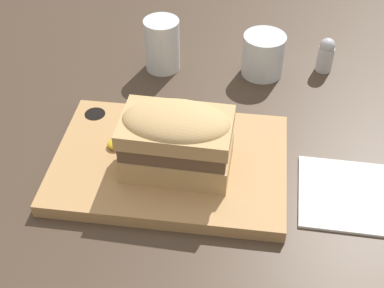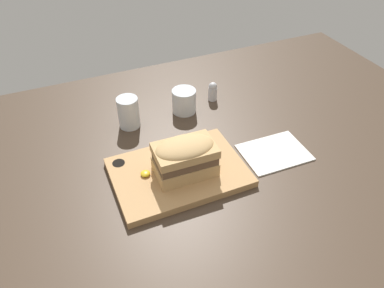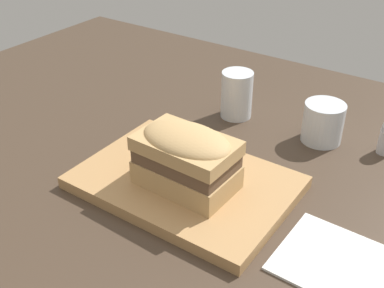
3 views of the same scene
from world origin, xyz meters
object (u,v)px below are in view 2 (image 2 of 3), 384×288
at_px(salt_shaker, 213,91).
at_px(napkin, 274,152).
at_px(sandwich, 185,156).
at_px(serving_board, 178,172).
at_px(water_glass, 129,114).
at_px(wine_glass, 184,102).

bearing_deg(salt_shaker, napkin, -82.65).
relative_size(sandwich, napkin, 0.84).
relative_size(serving_board, water_glass, 3.52).
height_order(water_glass, wine_glass, water_glass).
relative_size(serving_board, salt_shaker, 5.20).
relative_size(sandwich, wine_glass, 2.02).
bearing_deg(napkin, water_glass, 139.64).
xyz_separation_m(sandwich, napkin, (0.26, -0.01, -0.07)).
bearing_deg(serving_board, sandwich, -47.79).
xyz_separation_m(wine_glass, salt_shaker, (0.11, 0.02, -0.00)).
xyz_separation_m(sandwich, salt_shaker, (0.22, 0.30, -0.04)).
bearing_deg(serving_board, salt_shaker, 50.68).
height_order(serving_board, salt_shaker, salt_shaker).
xyz_separation_m(sandwich, wine_glass, (0.11, 0.27, -0.04)).
relative_size(sandwich, salt_shaker, 2.37).
relative_size(napkin, salt_shaker, 2.81).
xyz_separation_m(sandwich, water_glass, (-0.07, 0.27, -0.03)).
relative_size(sandwich, water_glass, 1.60).
bearing_deg(water_glass, salt_shaker, 5.97).
xyz_separation_m(serving_board, salt_shaker, (0.23, 0.28, 0.02)).
bearing_deg(wine_glass, serving_board, -115.32).
bearing_deg(wine_glass, salt_shaker, 12.26).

